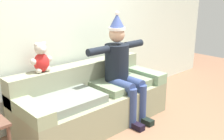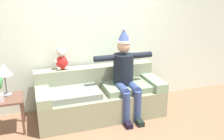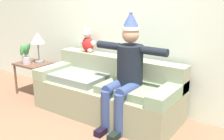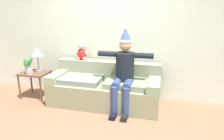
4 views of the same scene
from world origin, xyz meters
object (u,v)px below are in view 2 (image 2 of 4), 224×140
couch (100,97)px  teddy_bear (62,60)px  table_lamp (4,71)px  side_table (4,104)px  person_seated (125,73)px

couch → teddy_bear: bearing=155.3°
teddy_bear → table_lamp: 0.93m
couch → teddy_bear: size_ratio=5.56×
couch → side_table: couch is taller
person_seated → table_lamp: size_ratio=2.95×
person_seated → table_lamp: (-1.88, 0.17, 0.18)m
person_seated → teddy_bear: size_ratio=3.99×
side_table → table_lamp: 0.50m
teddy_bear → side_table: size_ratio=0.68×
person_seated → side_table: bearing=177.6°
teddy_bear → side_table: bearing=-160.0°
person_seated → teddy_bear: person_seated is taller
table_lamp → person_seated: bearing=-5.3°
person_seated → couch: bearing=158.6°
person_seated → teddy_bear: (-0.98, 0.42, 0.20)m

